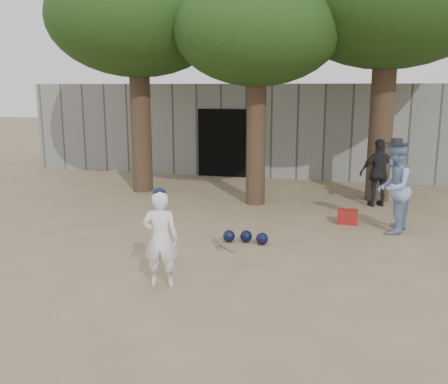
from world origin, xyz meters
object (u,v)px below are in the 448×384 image
(spectator_dark, at_px, (379,173))
(red_bag, at_px, (347,217))
(spectator_blue, at_px, (394,188))
(boy_player, at_px, (161,239))

(spectator_dark, bearing_deg, red_bag, 49.52)
(spectator_dark, height_order, red_bag, spectator_dark)
(spectator_blue, relative_size, spectator_dark, 1.11)
(boy_player, xyz_separation_m, spectator_blue, (3.50, 3.77, 0.20))
(boy_player, relative_size, red_bag, 3.43)
(spectator_blue, height_order, spectator_dark, spectator_blue)
(spectator_blue, xyz_separation_m, spectator_dark, (-0.17, 2.32, -0.09))
(spectator_blue, bearing_deg, spectator_dark, -159.37)
(boy_player, relative_size, spectator_blue, 0.79)
(spectator_dark, distance_m, red_bag, 2.09)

